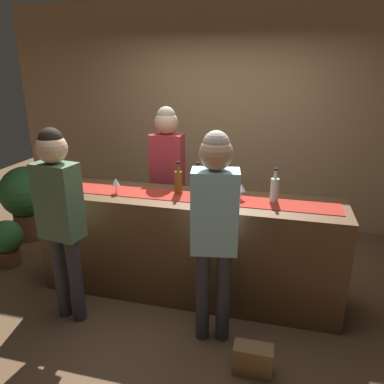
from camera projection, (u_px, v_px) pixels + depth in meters
ground_plane at (189, 291)px, 3.59m from camera, size 10.00×10.00×0.00m
back_wall at (224, 117)px, 4.85m from camera, size 6.00×0.12×2.90m
bar_counter at (188, 246)px, 3.42m from camera, size 2.75×0.60×0.99m
counter_runner_cloth at (188, 197)px, 3.26m from camera, size 2.61×0.28×0.01m
wine_bottle_amber at (178, 182)px, 3.31m from camera, size 0.07×0.07×0.30m
wine_bottle_green at (198, 183)px, 3.29m from camera, size 0.07×0.07×0.30m
wine_bottle_clear at (275, 190)px, 3.10m from camera, size 0.07×0.07×0.30m
wine_glass_near_customer at (241, 188)px, 3.16m from camera, size 0.07×0.07×0.14m
wine_glass_mid_counter at (116, 182)px, 3.32m from camera, size 0.07×0.07×0.14m
bartender at (167, 169)px, 3.85m from camera, size 0.35×0.24×1.72m
customer_sipping at (215, 219)px, 2.64m from camera, size 0.37×0.25×1.69m
customer_browsing at (59, 208)px, 2.89m from camera, size 0.37×0.25×1.67m
potted_plant_tall at (27, 197)px, 4.56m from camera, size 0.64×0.64×0.93m
potted_plant_small at (7, 240)px, 3.97m from camera, size 0.36×0.36×0.52m
handbag at (253, 359)px, 2.61m from camera, size 0.28×0.14×0.22m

